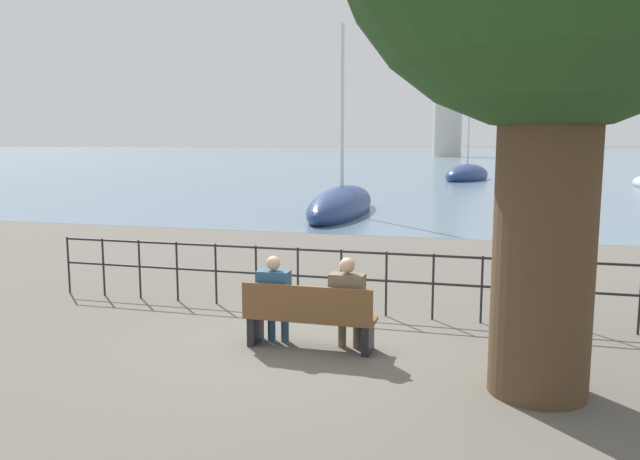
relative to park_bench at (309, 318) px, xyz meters
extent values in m
plane|color=#605B51|center=(0.00, 0.06, -0.43)|extent=(1000.00, 1000.00, 0.00)
cube|color=slate|center=(0.00, 160.36, -0.43)|extent=(600.00, 300.00, 0.01)
cylinder|color=#4C3823|center=(2.87, -0.74, 1.37)|extent=(1.08, 1.08, 3.60)
cube|color=brown|center=(0.00, 0.06, -0.01)|extent=(1.79, 0.45, 0.05)
cube|color=brown|center=(0.00, -0.14, 0.24)|extent=(1.79, 0.04, 0.45)
cube|color=black|center=(-0.79, 0.06, -0.23)|extent=(0.10, 0.41, 0.40)
cube|color=black|center=(0.79, 0.06, -0.23)|extent=(0.10, 0.41, 0.40)
cylinder|color=navy|center=(-0.61, 0.22, -0.21)|extent=(0.11, 0.11, 0.45)
cylinder|color=navy|center=(-0.41, 0.22, -0.21)|extent=(0.11, 0.11, 0.45)
cube|color=navy|center=(-0.51, 0.13, 0.07)|extent=(0.37, 0.26, 0.14)
cube|color=navy|center=(-0.51, 0.04, 0.31)|extent=(0.44, 0.24, 0.59)
sphere|color=tan|center=(-0.51, 0.04, 0.71)|extent=(0.19, 0.19, 0.19)
cylinder|color=brown|center=(0.41, 0.22, -0.21)|extent=(0.11, 0.11, 0.45)
cylinder|color=brown|center=(0.62, 0.22, -0.21)|extent=(0.11, 0.11, 0.45)
cube|color=brown|center=(0.51, 0.13, 0.07)|extent=(0.39, 0.26, 0.14)
cube|color=brown|center=(0.51, 0.04, 0.32)|extent=(0.46, 0.24, 0.60)
sphere|color=tan|center=(0.51, 0.04, 0.74)|extent=(0.21, 0.21, 0.21)
cylinder|color=black|center=(-5.17, 1.87, 0.09)|extent=(0.04, 0.04, 1.05)
cylinder|color=black|center=(-4.43, 1.87, 0.09)|extent=(0.04, 0.04, 1.05)
cylinder|color=black|center=(-3.69, 1.87, 0.09)|extent=(0.04, 0.04, 1.05)
cylinder|color=black|center=(-2.95, 1.87, 0.09)|extent=(0.04, 0.04, 1.05)
cylinder|color=black|center=(-2.21, 1.87, 0.09)|extent=(0.04, 0.04, 1.05)
cylinder|color=black|center=(-1.48, 1.87, 0.09)|extent=(0.04, 0.04, 1.05)
cylinder|color=black|center=(-0.74, 1.87, 0.09)|extent=(0.04, 0.04, 1.05)
cylinder|color=black|center=(0.00, 1.87, 0.09)|extent=(0.04, 0.04, 1.05)
cylinder|color=black|center=(0.74, 1.87, 0.09)|extent=(0.04, 0.04, 1.05)
cylinder|color=black|center=(1.48, 1.87, 0.09)|extent=(0.04, 0.04, 1.05)
cylinder|color=black|center=(2.21, 1.87, 0.09)|extent=(0.04, 0.04, 1.05)
cylinder|color=black|center=(2.95, 1.87, 0.09)|extent=(0.04, 0.04, 1.05)
cylinder|color=black|center=(3.69, 1.87, 0.09)|extent=(0.04, 0.04, 1.05)
cylinder|color=black|center=(4.43, 1.87, 0.09)|extent=(0.04, 0.04, 1.05)
cylinder|color=black|center=(0.00, 1.87, 0.59)|extent=(10.33, 0.04, 0.04)
cylinder|color=black|center=(0.00, 1.87, 0.15)|extent=(10.33, 0.04, 0.04)
ellipsoid|color=navy|center=(0.60, 39.62, -0.10)|extent=(4.09, 6.91, 1.68)
cylinder|color=silver|center=(0.60, 39.62, 4.75)|extent=(0.14, 0.14, 8.68)
ellipsoid|color=navy|center=(-3.26, 15.71, -0.12)|extent=(2.14, 8.54, 1.54)
cylinder|color=silver|center=(-3.26, 15.71, 3.54)|extent=(0.14, 0.14, 6.41)
cylinder|color=beige|center=(-6.22, 117.18, 9.61)|extent=(5.52, 5.52, 20.09)
cylinder|color=#2D2D33|center=(-6.22, 117.18, 20.88)|extent=(3.87, 3.87, 2.45)
cone|color=#4C1E19|center=(-6.22, 117.18, 23.08)|extent=(4.42, 4.42, 1.96)
camera|label=1|loc=(2.28, -7.78, 2.33)|focal=35.00mm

